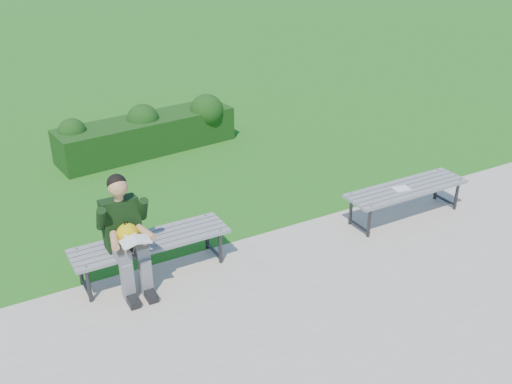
{
  "coord_description": "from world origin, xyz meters",
  "views": [
    {
      "loc": [
        -3.04,
        -5.59,
        3.81
      ],
      "look_at": [
        0.03,
        -0.1,
        0.71
      ],
      "focal_mm": 40.0,
      "sensor_mm": 36.0,
      "label": 1
    }
  ],
  "objects_px": {
    "bench_left": "(151,244)",
    "paper_sheet": "(401,188)",
    "hedge": "(150,130)",
    "bench_right": "(406,191)",
    "seated_boy": "(125,231)"
  },
  "relations": [
    {
      "from": "seated_boy",
      "to": "hedge",
      "type": "bearing_deg",
      "value": 66.85
    },
    {
      "from": "bench_right",
      "to": "seated_boy",
      "type": "relative_size",
      "value": 1.37
    },
    {
      "from": "bench_left",
      "to": "paper_sheet",
      "type": "distance_m",
      "value": 3.42
    },
    {
      "from": "hedge",
      "to": "paper_sheet",
      "type": "distance_m",
      "value": 4.57
    },
    {
      "from": "bench_left",
      "to": "paper_sheet",
      "type": "relative_size",
      "value": 7.38
    },
    {
      "from": "bench_left",
      "to": "seated_boy",
      "type": "bearing_deg",
      "value": -162.48
    },
    {
      "from": "paper_sheet",
      "to": "hedge",
      "type": "bearing_deg",
      "value": 117.04
    },
    {
      "from": "bench_left",
      "to": "paper_sheet",
      "type": "bearing_deg",
      "value": -6.52
    },
    {
      "from": "bench_left",
      "to": "paper_sheet",
      "type": "height_order",
      "value": "bench_left"
    },
    {
      "from": "hedge",
      "to": "paper_sheet",
      "type": "bearing_deg",
      "value": -62.96
    },
    {
      "from": "hedge",
      "to": "bench_left",
      "type": "xyz_separation_m",
      "value": [
        -1.32,
        -3.68,
        0.05
      ]
    },
    {
      "from": "paper_sheet",
      "to": "bench_right",
      "type": "bearing_deg",
      "value": 0.0
    },
    {
      "from": "bench_left",
      "to": "seated_boy",
      "type": "relative_size",
      "value": 1.37
    },
    {
      "from": "bench_right",
      "to": "seated_boy",
      "type": "distance_m",
      "value": 3.82
    },
    {
      "from": "seated_boy",
      "to": "bench_left",
      "type": "bearing_deg",
      "value": 17.52
    }
  ]
}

